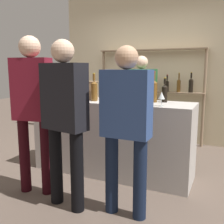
{
  "coord_description": "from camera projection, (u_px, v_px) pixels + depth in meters",
  "views": [
    {
      "loc": [
        1.38,
        -3.04,
        1.39
      ],
      "look_at": [
        0.0,
        0.0,
        0.82
      ],
      "focal_mm": 42.0,
      "sensor_mm": 36.0,
      "label": 1
    }
  ],
  "objects": [
    {
      "name": "counter_bottle_2",
      "position": [
        165.0,
        93.0,
        3.22
      ],
      "size": [
        0.07,
        0.07,
        0.3
      ],
      "color": "black",
      "rests_on": "bar_counter"
    },
    {
      "name": "counter_bottle_1",
      "position": [
        154.0,
        90.0,
        3.22
      ],
      "size": [
        0.09,
        0.09,
        0.38
      ],
      "color": "brown",
      "rests_on": "bar_counter"
    },
    {
      "name": "cork_jar",
      "position": [
        67.0,
        95.0,
        3.48
      ],
      "size": [
        0.14,
        0.14,
        0.12
      ],
      "color": "silver",
      "rests_on": "bar_counter"
    },
    {
      "name": "ground_plane",
      "position": [
        112.0,
        172.0,
        3.52
      ],
      "size": [
        16.0,
        16.0,
        0.0
      ],
      "primitive_type": "plane",
      "color": "brown"
    },
    {
      "name": "counter_bottle_5",
      "position": [
        94.0,
        90.0,
        3.34
      ],
      "size": [
        0.08,
        0.08,
        0.35
      ],
      "color": "brown",
      "rests_on": "bar_counter"
    },
    {
      "name": "counter_bottle_3",
      "position": [
        80.0,
        88.0,
        3.65
      ],
      "size": [
        0.08,
        0.08,
        0.35
      ],
      "color": "#0F1956",
      "rests_on": "bar_counter"
    },
    {
      "name": "bar_counter",
      "position": [
        112.0,
        137.0,
        3.44
      ],
      "size": [
        2.07,
        0.6,
        0.97
      ],
      "primitive_type": "cube",
      "color": "#B7B2AD",
      "rests_on": "ground_plane"
    },
    {
      "name": "customer_left",
      "position": [
        33.0,
        102.0,
        2.8
      ],
      "size": [
        0.44,
        0.26,
        1.71
      ],
      "rotation": [
        0.0,
        0.0,
        1.76
      ],
      "color": "black",
      "rests_on": "ground_plane"
    },
    {
      "name": "back_wall",
      "position": [
        153.0,
        67.0,
        4.99
      ],
      "size": [
        3.67,
        0.12,
        2.8
      ],
      "primitive_type": "cube",
      "color": "beige",
      "rests_on": "ground_plane"
    },
    {
      "name": "counter_bottle_0",
      "position": [
        113.0,
        90.0,
        3.34
      ],
      "size": [
        0.08,
        0.08,
        0.36
      ],
      "color": "#0F1956",
      "rests_on": "bar_counter"
    },
    {
      "name": "counter_bottle_4",
      "position": [
        148.0,
        92.0,
        3.15
      ],
      "size": [
        0.08,
        0.08,
        0.34
      ],
      "color": "black",
      "rests_on": "bar_counter"
    },
    {
      "name": "wine_glass",
      "position": [
        162.0,
        96.0,
        2.88
      ],
      "size": [
        0.07,
        0.07,
        0.16
      ],
      "color": "silver",
      "rests_on": "bar_counter"
    },
    {
      "name": "customer_center",
      "position": [
        65.0,
        113.0,
        2.51
      ],
      "size": [
        0.48,
        0.28,
        1.65
      ],
      "rotation": [
        0.0,
        0.0,
        1.38
      ],
      "color": "black",
      "rests_on": "ground_plane"
    },
    {
      "name": "ice_bucket",
      "position": [
        90.0,
        90.0,
        3.52
      ],
      "size": [
        0.23,
        0.23,
        0.24
      ],
      "color": "#846647",
      "rests_on": "bar_counter"
    },
    {
      "name": "back_shelf",
      "position": [
        150.0,
        82.0,
        4.88
      ],
      "size": [
        1.98,
        0.18,
        1.72
      ],
      "color": "#897056",
      "rests_on": "ground_plane"
    },
    {
      "name": "customer_right",
      "position": [
        126.0,
        120.0,
        2.36
      ],
      "size": [
        0.45,
        0.21,
        1.58
      ],
      "rotation": [
        0.0,
        0.0,
        1.56
      ],
      "color": "#121C33",
      "rests_on": "ground_plane"
    },
    {
      "name": "server_behind_counter",
      "position": [
        141.0,
        98.0,
        4.24
      ],
      "size": [
        0.54,
        0.37,
        1.57
      ],
      "rotation": [
        0.0,
        0.0,
        -1.23
      ],
      "color": "black",
      "rests_on": "ground_plane"
    }
  ]
}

